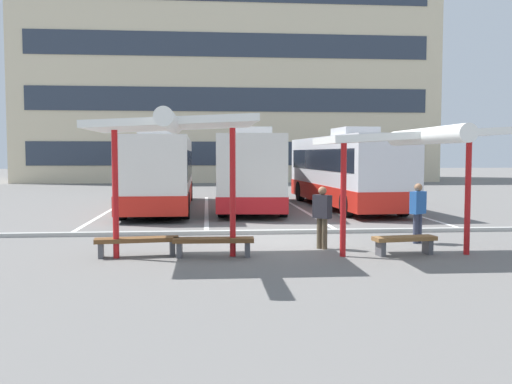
{
  "coord_description": "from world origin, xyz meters",
  "views": [
    {
      "loc": [
        -2.06,
        -15.52,
        2.42
      ],
      "look_at": [
        -0.4,
        3.31,
        1.14
      ],
      "focal_mm": 39.51,
      "sensor_mm": 36.0,
      "label": 1
    }
  ],
  "objects": [
    {
      "name": "ground_plane",
      "position": [
        0.0,
        0.0,
        0.0
      ],
      "size": [
        160.0,
        160.0,
        0.0
      ],
      "primitive_type": "plane",
      "color": "slate"
    },
    {
      "name": "terminal_building",
      "position": [
        0.03,
        37.99,
        9.0
      ],
      "size": [
        36.25,
        12.72,
        20.74
      ],
      "color": "beige",
      "rests_on": "ground"
    },
    {
      "name": "coach_bus_0",
      "position": [
        -4.06,
        9.62,
        1.6
      ],
      "size": [
        2.75,
        11.59,
        3.46
      ],
      "color": "silver",
      "rests_on": "ground"
    },
    {
      "name": "coach_bus_1",
      "position": [
        0.05,
        9.5,
        1.65
      ],
      "size": [
        3.59,
        10.57,
        3.52
      ],
      "color": "silver",
      "rests_on": "ground"
    },
    {
      "name": "coach_bus_2",
      "position": [
        4.15,
        9.44,
        1.63
      ],
      "size": [
        3.2,
        11.1,
        3.54
      ],
      "color": "silver",
      "rests_on": "ground"
    },
    {
      "name": "lane_stripe_0",
      "position": [
        -6.2,
        8.98,
        0.0
      ],
      "size": [
        0.16,
        14.0,
        0.01
      ],
      "primitive_type": "cube",
      "color": "white",
      "rests_on": "ground"
    },
    {
      "name": "lane_stripe_1",
      "position": [
        -2.07,
        8.98,
        0.0
      ],
      "size": [
        0.16,
        14.0,
        0.01
      ],
      "primitive_type": "cube",
      "color": "white",
      "rests_on": "ground"
    },
    {
      "name": "lane_stripe_2",
      "position": [
        2.07,
        8.98,
        0.0
      ],
      "size": [
        0.16,
        14.0,
        0.01
      ],
      "primitive_type": "cube",
      "color": "white",
      "rests_on": "ground"
    },
    {
      "name": "lane_stripe_3",
      "position": [
        6.2,
        8.98,
        0.0
      ],
      "size": [
        0.16,
        14.0,
        0.01
      ],
      "primitive_type": "cube",
      "color": "white",
      "rests_on": "ground"
    },
    {
      "name": "waiting_shelter_0",
      "position": [
        -2.8,
        -2.6,
        3.02
      ],
      "size": [
        3.72,
        4.75,
        3.27
      ],
      "color": "red",
      "rests_on": "ground"
    },
    {
      "name": "bench_0",
      "position": [
        -3.7,
        -2.15,
        0.34
      ],
      "size": [
        1.99,
        0.65,
        0.45
      ],
      "color": "brown",
      "rests_on": "ground"
    },
    {
      "name": "bench_1",
      "position": [
        -1.9,
        -2.36,
        0.34
      ],
      "size": [
        1.91,
        0.49,
        0.45
      ],
      "color": "brown",
      "rests_on": "ground"
    },
    {
      "name": "waiting_shelter_1",
      "position": [
        2.66,
        -2.83,
        2.76
      ],
      "size": [
        4.04,
        4.42,
        3.02
      ],
      "color": "red",
      "rests_on": "ground"
    },
    {
      "name": "bench_2",
      "position": [
        2.66,
        -2.51,
        0.33
      ],
      "size": [
        1.57,
        0.63,
        0.45
      ],
      "color": "brown",
      "rests_on": "ground"
    },
    {
      "name": "platform_kerb",
      "position": [
        0.0,
        1.31,
        0.06
      ],
      "size": [
        44.0,
        0.24,
        0.12
      ],
      "primitive_type": "cube",
      "color": "#ADADA8",
      "rests_on": "ground"
    },
    {
      "name": "waiting_passenger_0",
      "position": [
        3.64,
        -0.8,
        0.94
      ],
      "size": [
        0.51,
        0.45,
        1.63
      ],
      "color": "#33384C",
      "rests_on": "ground"
    },
    {
      "name": "waiting_passenger_1",
      "position": [
        0.87,
        -1.48,
        0.91
      ],
      "size": [
        0.47,
        0.49,
        1.6
      ],
      "color": "brown",
      "rests_on": "ground"
    }
  ]
}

